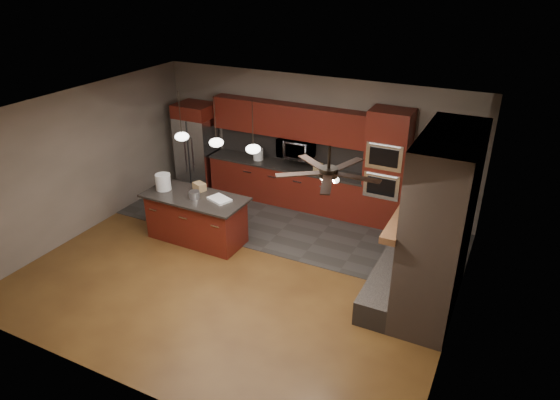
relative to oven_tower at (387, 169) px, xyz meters
The scene contains 22 objects.
ground 3.40m from the oven_tower, 122.27° to the right, with size 7.00×7.00×0.00m, color brown.
ceiling 3.57m from the oven_tower, 122.27° to the right, with size 7.00×6.00×0.02m, color white.
back_wall 1.74m from the oven_tower, 169.75° to the left, with size 7.00×0.02×2.80m, color slate.
right_wall 3.25m from the oven_tower, 56.24° to the right, with size 0.02×6.00×2.80m, color slate.
left_wall 5.86m from the oven_tower, 152.62° to the right, with size 0.02×6.00×2.80m, color slate.
slate_tile_patch 2.26m from the oven_tower, 152.30° to the right, with size 7.00×2.40×0.01m, color #34312E.
fireplace_column 2.66m from the oven_tower, 59.73° to the right, with size 1.30×2.10×2.80m.
back_cabinetry 2.20m from the oven_tower, behind, with size 3.59×0.64×2.20m.
oven_tower is the anchor object (origin of this frame).
microwave 1.98m from the oven_tower, behind, with size 0.73×0.41×0.50m, color silver.
refrigerator 4.43m from the oven_tower, behind, with size 0.84×0.75×1.99m.
kitchen_island 3.80m from the oven_tower, 143.34° to the right, with size 2.00×0.93×0.92m.
white_bucket 4.33m from the oven_tower, 148.95° to the right, with size 0.29×0.29×0.31m, color silver.
paint_can 3.74m from the oven_tower, 142.23° to the right, with size 0.20×0.20×0.13m, color #BCBCC1.
paint_tray 3.31m from the oven_tower, 139.00° to the right, with size 0.41×0.29×0.04m, color white.
cardboard_box 3.64m from the oven_tower, 147.49° to the right, with size 0.23×0.17×0.15m, color #99784F.
counter_bucket 2.87m from the oven_tower, behind, with size 0.22×0.22×0.25m, color white.
counter_box 1.43m from the oven_tower, behind, with size 0.17×0.13×0.18m, color #A68855.
pendant_left 3.97m from the oven_tower, 149.26° to the right, with size 0.26×0.26×0.92m.
pendant_center 3.37m from the oven_tower, 142.53° to the right, with size 0.26×0.26×0.92m.
pendant_right 2.83m from the oven_tower, 132.87° to the right, with size 0.26×0.26×0.92m.
ceiling_fan 3.72m from the oven_tower, 88.36° to the right, with size 1.27×1.33×0.41m.
Camera 1 is at (3.86, -6.32, 4.89)m, focal length 32.00 mm.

